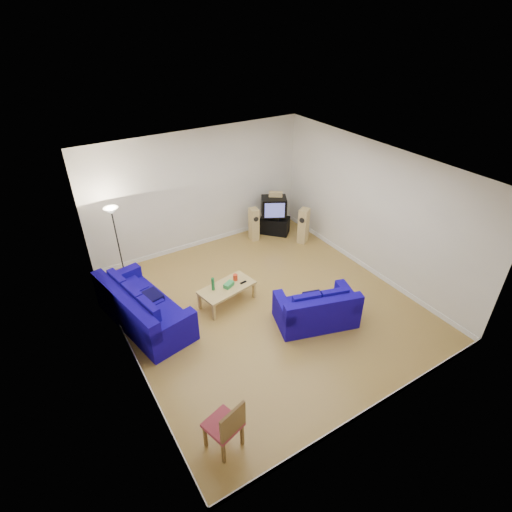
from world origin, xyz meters
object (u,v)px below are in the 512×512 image
television (274,206)px  coffee_table (227,289)px  tv_stand (275,225)px  sofa_loveseat (317,311)px  sofa_three_seat (142,311)px

television → coffee_table: bearing=-112.5°
coffee_table → tv_stand: 3.51m
coffee_table → television: (2.70, 2.17, 0.47)m
tv_stand → television: (-0.05, -0.00, 0.62)m
sofa_loveseat → sofa_three_seat: bearing=165.6°
sofa_three_seat → tv_stand: (4.58, 1.84, -0.09)m
sofa_three_seat → coffee_table: 1.86m
coffee_table → tv_stand: bearing=38.3°
sofa_loveseat → coffee_table: sofa_loveseat is taller
sofa_three_seat → sofa_loveseat: (3.12, -1.90, -0.03)m
sofa_three_seat → coffee_table: size_ratio=1.91×
coffee_table → tv_stand: size_ratio=1.64×
sofa_three_seat → sofa_loveseat: size_ratio=1.39×
sofa_three_seat → television: 4.92m
sofa_loveseat → coffee_table: size_ratio=1.37×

